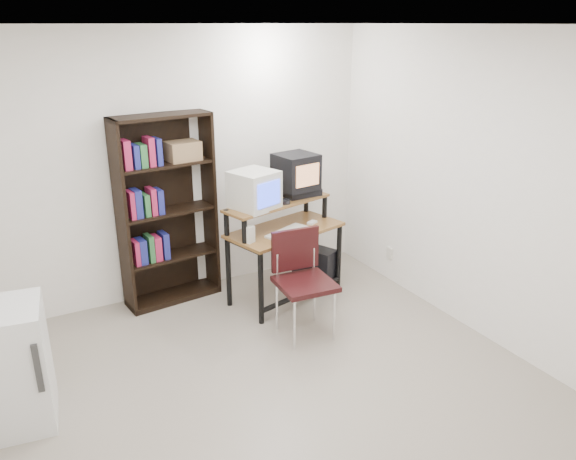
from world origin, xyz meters
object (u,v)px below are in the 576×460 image
school_chair (301,272)px  bookshelf (166,209)px  computer_desk (284,233)px  crt_monitor (254,190)px  pc_tower (315,266)px  mini_fridge (8,367)px  crt_tv (296,172)px

school_chair → bookshelf: bookshelf is taller
computer_desk → bookshelf: 1.16m
crt_monitor → pc_tower: size_ratio=1.06×
crt_monitor → mini_fridge: crt_monitor is taller
computer_desk → crt_monitor: 0.55m
pc_tower → bookshelf: size_ratio=0.24×
computer_desk → pc_tower: size_ratio=2.73×
pc_tower → school_chair: (-0.59, -0.75, 0.37)m
pc_tower → bookshelf: 1.65m
bookshelf → crt_tv: bearing=-21.1°
computer_desk → crt_monitor: bearing=158.2°
crt_tv → bookshelf: (-1.24, 0.33, -0.28)m
crt_monitor → school_chair: crt_monitor is taller
school_chair → crt_tv: bearing=68.1°
pc_tower → crt_monitor: bearing=159.0°
crt_monitor → bookshelf: bookshelf is taller
mini_fridge → crt_tv: bearing=27.1°
crt_tv → mini_fridge: bearing=-169.0°
bookshelf → computer_desk: bearing=-33.8°
computer_desk → bookshelf: (-1.00, 0.52, 0.26)m
crt_monitor → school_chair: 0.92m
computer_desk → crt_tv: 0.63m
crt_tv → pc_tower: bearing=-43.6°
computer_desk → bookshelf: size_ratio=0.67×
crt_tv → bookshelf: 1.32m
crt_monitor → mini_fridge: size_ratio=0.55×
school_chair → bookshelf: size_ratio=0.51×
pc_tower → school_chair: 1.02m
computer_desk → mini_fridge: size_ratio=1.40×
school_chair → bookshelf: bearing=128.9°
pc_tower → crt_tv: bearing=120.8°
school_chair → mini_fridge: bearing=-172.5°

